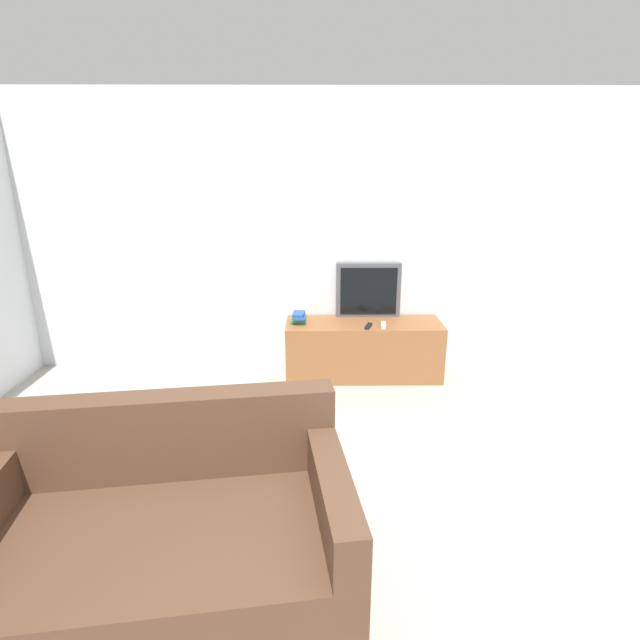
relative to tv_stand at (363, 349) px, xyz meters
The scene contains 8 objects.
ground_plane 2.75m from the tv_stand, 94.34° to the right, with size 14.00×14.00×0.00m, color #9E998E.
wall_back 1.10m from the tv_stand, 124.89° to the left, with size 9.00×0.06×2.60m.
tv_stand is the anchor object (origin of this frame).
television 0.57m from the tv_stand, 75.48° to the left, with size 0.62×0.09×0.53m.
couch 2.83m from the tv_stand, 113.47° to the right, with size 1.74×1.15×0.89m.
book_stack 0.69m from the tv_stand, behind, with size 0.15×0.21×0.10m.
remote_on_stand 0.34m from the tv_stand, 33.88° to the right, with size 0.06×0.17×0.02m.
remote_secondary 0.31m from the tv_stand, 79.28° to the right, with size 0.09×0.15×0.02m.
Camera 1 is at (-0.25, -1.70, 1.95)m, focal length 28.00 mm.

